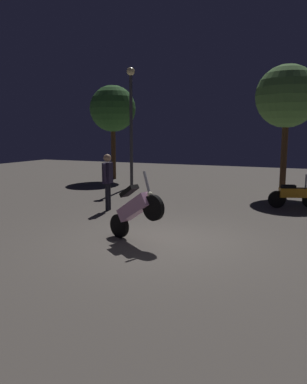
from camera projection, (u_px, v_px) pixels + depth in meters
name	position (u px, v px, depth m)	size (l,w,h in m)	color
ground_plane	(163.00, 241.00, 8.63)	(40.00, 40.00, 0.00)	#605951
motorcycle_pink_foreground	(135.00, 210.00, 8.47)	(1.60, 0.65, 1.63)	black
motorcycle_orange_parked_left	(294.00, 195.00, 12.36)	(1.59, 0.67, 1.11)	black
person_rider_beside	(108.00, 177.00, 11.92)	(0.30, 0.67, 1.78)	black
streetlamp_near	(131.00, 113.00, 16.78)	(0.36, 0.36, 5.26)	#38383D
tree_left_bg	(287.00, 97.00, 14.67)	(2.42, 2.42, 5.05)	#4C331E
tree_center_bg	(113.00, 109.00, 19.68)	(2.38, 2.38, 4.87)	#4C331E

